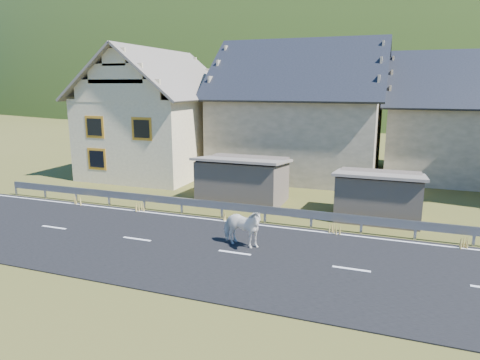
% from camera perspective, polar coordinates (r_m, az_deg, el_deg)
% --- Properties ---
extents(ground, '(160.00, 160.00, 0.00)m').
position_cam_1_polar(ground, '(15.24, -0.72, -9.82)').
color(ground, '#414417').
rests_on(ground, ground).
extents(road, '(60.00, 7.00, 0.04)m').
position_cam_1_polar(road, '(15.24, -0.72, -9.75)').
color(road, black).
rests_on(road, ground).
extents(lane_markings, '(60.00, 6.60, 0.01)m').
position_cam_1_polar(lane_markings, '(15.23, -0.72, -9.66)').
color(lane_markings, silver).
rests_on(lane_markings, road).
extents(guardrail, '(28.10, 0.09, 0.75)m').
position_cam_1_polar(guardrail, '(18.35, 3.35, -4.06)').
color(guardrail, '#93969B').
rests_on(guardrail, ground).
extents(shed_left, '(4.30, 3.30, 2.40)m').
position_cam_1_polar(shed_left, '(21.41, 0.41, -0.14)').
color(shed_left, brown).
rests_on(shed_left, ground).
extents(shed_right, '(3.80, 2.90, 2.20)m').
position_cam_1_polar(shed_right, '(19.78, 17.95, -2.12)').
color(shed_right, brown).
rests_on(shed_right, ground).
extents(house_cream, '(7.80, 9.80, 8.30)m').
position_cam_1_polar(house_cream, '(29.35, -10.94, 9.49)').
color(house_cream, beige).
rests_on(house_cream, ground).
extents(house_stone_a, '(10.80, 9.80, 8.90)m').
position_cam_1_polar(house_stone_a, '(28.84, 8.09, 10.09)').
color(house_stone_a, tan).
rests_on(house_stone_a, ground).
extents(house_stone_b, '(9.80, 8.80, 8.10)m').
position_cam_1_polar(house_stone_b, '(30.49, 27.81, 8.17)').
color(house_stone_b, tan).
rests_on(house_stone_b, ground).
extents(mountain, '(440.00, 280.00, 260.00)m').
position_cam_1_polar(mountain, '(194.90, 19.85, 4.18)').
color(mountain, '#223A12').
rests_on(mountain, ground).
extents(conifer_patch, '(76.00, 50.00, 28.00)m').
position_cam_1_polar(conifer_patch, '(137.02, -6.13, 12.54)').
color(conifer_patch, black).
rests_on(conifer_patch, ground).
extents(horse, '(1.10, 1.85, 1.46)m').
position_cam_1_polar(horse, '(15.55, 0.22, -6.32)').
color(horse, white).
rests_on(horse, road).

